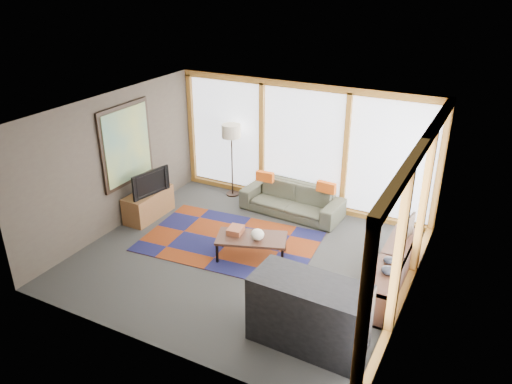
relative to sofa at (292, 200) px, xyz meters
The scene contains 17 objects.
ground 1.97m from the sofa, 90.54° to the right, with size 5.50×5.50×0.00m, color #2D2D2A.
room_envelope 1.92m from the sofa, 71.08° to the right, with size 5.52×5.02×2.62m.
rug 1.71m from the sofa, 108.78° to the right, with size 3.12×2.01×0.01m, color maroon.
sofa is the anchor object (origin of this frame).
pillow_left 0.73m from the sofa, behind, with size 0.37×0.11×0.20m, color #D15212.
pillow_right 0.81m from the sofa, ahead, with size 0.38×0.11×0.21m, color #D15212.
floor_lamp 1.62m from the sofa, behind, with size 0.41×0.41×1.61m, color black, non-canonical shape.
coffee_table 1.88m from the sofa, 88.02° to the right, with size 1.19×0.60×0.40m, color #361D15, non-canonical shape.
book_stack 1.89m from the sofa, 97.79° to the right, with size 0.24×0.30×0.10m, color brown.
vase 1.93m from the sofa, 84.21° to the right, with size 0.23×0.23×0.20m, color #EBE5CA.
bookshelf 2.91m from the sofa, 33.89° to the right, with size 0.40×2.22×0.56m, color #361D15, non-canonical shape.
bowl_a 3.27m from the sofa, 41.04° to the right, with size 0.22×0.22×0.11m, color black.
bowl_b 3.04m from the sofa, 37.54° to the right, with size 0.18×0.18×0.09m, color black.
shelf_picture 2.68m from the sofa, 19.71° to the right, with size 0.04×0.30×0.39m, color black.
tv_console 2.89m from the sofa, 149.43° to the right, with size 0.46×1.10×0.55m, color brown.
television 2.89m from the sofa, 147.80° to the right, with size 0.87×0.11×0.50m, color black.
bar_counter 3.85m from the sofa, 63.10° to the right, with size 1.53×0.71×0.97m, color black.
Camera 1 is at (3.58, -6.50, 4.66)m, focal length 35.00 mm.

